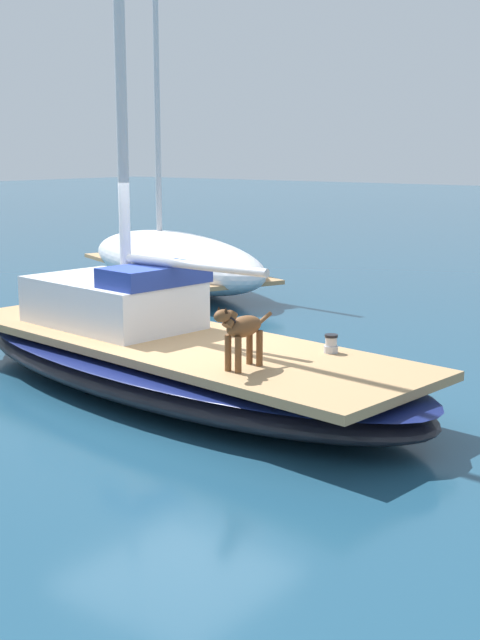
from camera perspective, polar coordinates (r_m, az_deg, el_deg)
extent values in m
plane|color=navy|center=(10.38, -4.39, -4.80)|extent=(120.00, 120.00, 0.00)
ellipsoid|color=black|center=(10.31, -4.41, -3.31)|extent=(3.23, 7.42, 0.56)
ellipsoid|color=navy|center=(10.26, -4.43, -2.33)|extent=(3.25, 7.46, 0.08)
cube|color=tan|center=(10.23, -4.44, -1.52)|extent=(2.73, 6.80, 0.10)
cylinder|color=silver|center=(10.78, -8.19, 19.96)|extent=(0.14, 0.14, 7.71)
cylinder|color=silver|center=(9.99, -3.29, 3.73)|extent=(0.10, 2.20, 0.10)
cube|color=silver|center=(11.06, -8.64, 1.22)|extent=(1.62, 2.33, 0.60)
cube|color=navy|center=(10.46, -5.78, 3.04)|extent=(1.40, 0.83, 0.24)
ellipsoid|color=brown|center=(8.70, 0.27, -0.44)|extent=(0.52, 0.22, 0.22)
cylinder|color=brown|center=(8.58, -0.13, -2.37)|extent=(0.07, 0.07, 0.38)
cylinder|color=brown|center=(8.66, -0.81, -2.24)|extent=(0.07, 0.07, 0.38)
cylinder|color=brown|center=(8.86, 1.32, -1.92)|extent=(0.07, 0.07, 0.38)
cylinder|color=brown|center=(8.94, 0.64, -1.80)|extent=(0.07, 0.07, 0.38)
cylinder|color=brown|center=(8.50, -0.69, 0.04)|extent=(0.19, 0.11, 0.19)
ellipsoid|color=brown|center=(8.40, -1.20, 0.28)|extent=(0.22, 0.13, 0.13)
cone|color=black|center=(8.36, -0.97, 0.65)|extent=(0.05, 0.05, 0.06)
cone|color=black|center=(8.41, -1.44, 0.72)|extent=(0.05, 0.05, 0.06)
torus|color=black|center=(8.50, -0.69, 0.04)|extent=(0.12, 0.14, 0.10)
cylinder|color=brown|center=(8.98, 1.67, 0.12)|extent=(0.22, 0.04, 0.12)
cylinder|color=#B7B7BC|center=(9.51, 6.17, -1.98)|extent=(0.16, 0.16, 0.08)
cylinder|color=#B7B7BC|center=(9.49, 6.18, -1.45)|extent=(0.13, 0.13, 0.10)
cylinder|color=black|center=(9.48, 6.19, -1.07)|extent=(0.15, 0.15, 0.03)
ellipsoid|color=white|center=(17.94, -4.54, 4.03)|extent=(4.46, 6.88, 1.19)
cube|color=tan|center=(17.96, -4.53, 3.58)|extent=(3.80, 6.11, 0.08)
cube|color=silver|center=(18.36, -5.22, 4.68)|extent=(1.85, 2.27, 0.52)
cube|color=navy|center=(16.93, -2.82, 3.87)|extent=(1.75, 2.23, 0.36)
cylinder|color=silver|center=(18.42, -5.64, 15.07)|extent=(0.12, 0.12, 7.26)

